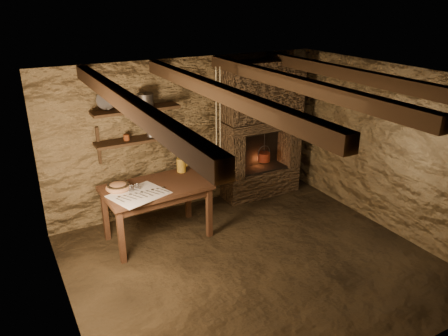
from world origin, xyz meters
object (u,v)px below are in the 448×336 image
work_table (157,210)px  stoneware_jug (181,159)px  red_pot (264,156)px  wooden_bowl (118,187)px  iron_stockpot (145,101)px

work_table → stoneware_jug: size_ratio=3.07×
red_pot → work_table: bearing=-166.3°
stoneware_jug → red_pot: size_ratio=0.89×
stoneware_jug → red_pot: (1.61, 0.22, -0.32)m
work_table → wooden_bowl: bearing=166.2°
red_pot → iron_stockpot: bearing=176.5°
work_table → iron_stockpot: 1.56m
work_table → stoneware_jug: 0.83m
iron_stockpot → work_table: bearing=-102.6°
iron_stockpot → red_pot: size_ratio=0.43×
work_table → wooden_bowl: (-0.49, 0.10, 0.42)m
stoneware_jug → wooden_bowl: (-1.01, -0.20, -0.17)m
work_table → wooden_bowl: 0.65m
red_pot → stoneware_jug: bearing=-172.2°
wooden_bowl → stoneware_jug: bearing=11.1°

